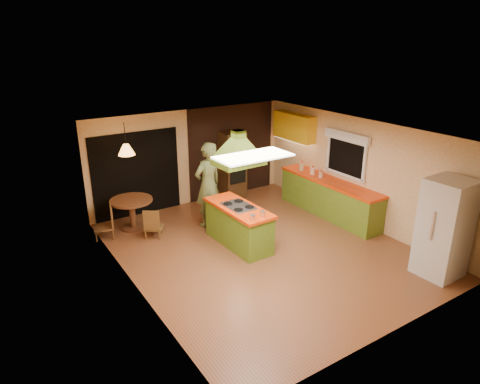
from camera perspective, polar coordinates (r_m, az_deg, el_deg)
ground at (r=9.14m, az=3.04°, el=-7.61°), size 6.50×6.50×0.00m
room_walls at (r=8.63m, az=3.19°, el=-0.26°), size 5.50×6.50×6.50m
ceiling_plane at (r=8.27m, az=3.36°, el=7.87°), size 6.50×6.50×0.00m
brick_panel at (r=11.85m, az=-1.09°, el=5.52°), size 2.64×0.03×2.50m
nook_opening at (r=10.78m, az=-13.61°, el=2.31°), size 2.20×0.03×2.10m
right_counter at (r=10.84m, az=11.77°, el=-0.73°), size 0.62×3.05×0.92m
upper_cabinets at (r=11.64m, az=7.21°, el=8.63°), size 0.34×1.40×0.70m
window_right at (r=10.49m, az=14.02°, el=5.89°), size 0.12×1.35×1.06m
fluor_panel at (r=6.71m, az=1.79°, el=4.79°), size 1.20×0.60×0.03m
kitchen_island at (r=9.15m, az=-0.19°, el=-4.44°), size 0.75×1.77×0.89m
range_hood at (r=8.55m, az=-0.20°, el=6.63°), size 0.98×0.72×0.78m
man at (r=9.90m, az=-4.27°, el=0.96°), size 0.81×0.61×2.01m
refrigerator at (r=8.70m, az=25.63°, el=-4.37°), size 0.79×0.75×1.88m
wall_oven at (r=11.62m, az=-1.06°, el=3.55°), size 0.61×0.60×1.85m
dining_table at (r=10.16m, az=-14.22°, el=-2.11°), size 0.97×0.97×0.73m
chair_left at (r=9.95m, az=-17.76°, el=-3.76°), size 0.52×0.52×0.77m
chair_near at (r=9.74m, az=-11.47°, el=-3.96°), size 0.52×0.52×0.68m
pendant_lamp at (r=9.73m, az=-14.92°, el=5.49°), size 0.46×0.46×0.24m
canister_large at (r=11.32m, az=8.24°, el=3.42°), size 0.14×0.14×0.21m
canister_medium at (r=11.02m, az=9.68°, el=2.81°), size 0.17×0.17×0.19m
canister_small at (r=10.82m, az=10.75°, el=2.31°), size 0.13×0.13×0.16m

